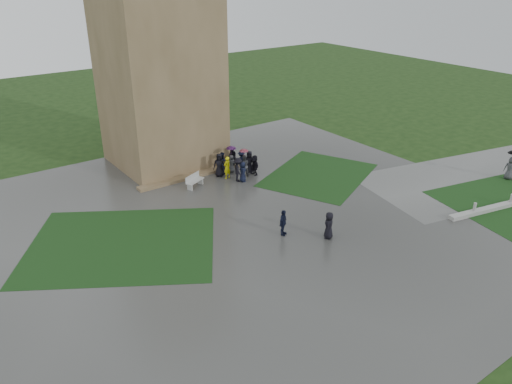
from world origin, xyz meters
TOP-DOWN VIEW (x-y plane):
  - ground at (0.00, 0.00)m, footprint 120.00×120.00m
  - plaza at (0.00, 2.00)m, footprint 34.00×34.00m
  - lawn_inset_left at (-8.50, 4.00)m, footprint 14.10×13.46m
  - lawn_inset_right at (8.50, 5.00)m, footprint 11.12×10.15m
  - tower at (0.00, 15.00)m, footprint 8.00×8.00m
  - tower_plinth at (0.00, 10.60)m, footprint 9.00×0.80m
  - bench at (-0.71, 8.85)m, footprint 1.76×1.18m
  - visitor_cluster at (3.28, 8.86)m, footprint 3.44×3.83m
  - pedestrian_mid at (0.10, -0.86)m, footprint 1.14×0.99m
  - pedestrian_near at (2.13, -2.81)m, footprint 1.02×1.00m
  - pedestrian_path at (20.04, -4.38)m, footprint 0.95×1.07m

SIDE VIEW (x-z plane):
  - ground at x=0.00m, z-range 0.00..0.00m
  - plaza at x=0.00m, z-range 0.00..0.02m
  - lawn_inset_left at x=-8.50m, z-range 0.02..0.03m
  - lawn_inset_right at x=8.50m, z-range 0.02..0.03m
  - tower_plinth at x=0.00m, z-range 0.02..0.24m
  - bench at x=-0.71m, z-range 0.03..1.02m
  - pedestrian_mid at x=0.10m, z-range 0.02..1.71m
  - pedestrian_near at x=2.13m, z-range 0.02..1.76m
  - visitor_cluster at x=3.28m, z-range -0.19..2.14m
  - pedestrian_path at x=20.04m, z-range 0.13..2.52m
  - tower at x=0.00m, z-range 0.00..18.00m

